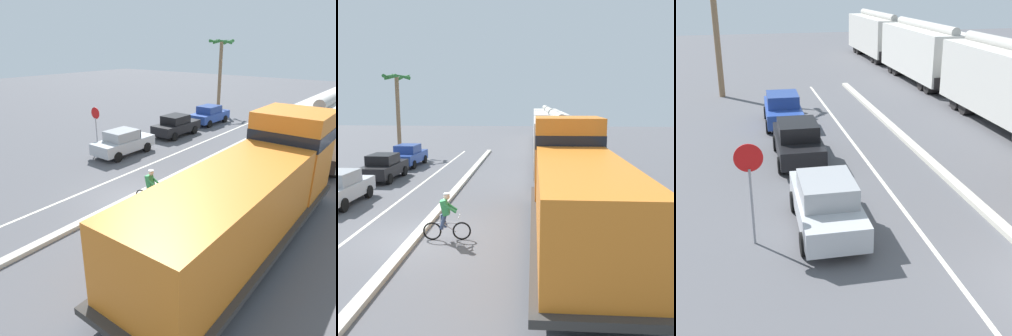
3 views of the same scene
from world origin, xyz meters
The scene contains 11 objects.
ground_plane centered at (0.00, 0.00, 0.00)m, with size 120.00×120.00×0.00m, color #56565B.
median_curb centered at (0.00, 6.00, 0.08)m, with size 0.36×36.00×0.16m, color beige.
lane_stripe centered at (-2.40, 6.00, 0.00)m, with size 0.14×36.00×0.01m, color silver.
locomotive centered at (5.68, 0.25, 1.80)m, with size 3.10×11.61×4.20m.
hopper_car_lead centered at (5.68, 12.40, 2.08)m, with size 2.90×10.60×4.18m.
parked_car_silver centered at (-4.98, 4.34, 0.82)m, with size 1.90×4.23×1.62m.
parked_car_black centered at (-5.05, 10.16, 0.82)m, with size 1.89×4.23×1.62m.
parked_car_blue centered at (-5.13, 15.27, 0.82)m, with size 1.93×4.25×1.62m.
cyclist centered at (1.14, -0.09, 0.82)m, with size 1.71×0.49×1.71m.
stop_sign centered at (-7.07, 3.97, 2.02)m, with size 0.76×0.08×2.88m.
palm_tree_near centered at (-8.23, 22.35, 5.41)m, with size 2.73×2.78×7.33m.
Camera 1 is at (9.69, -9.87, 6.75)m, focal length 35.00 mm.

